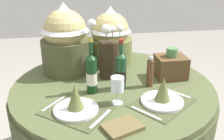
{
  "coord_description": "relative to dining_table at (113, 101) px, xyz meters",
  "views": [
    {
      "loc": [
        -0.24,
        -1.48,
        1.47
      ],
      "look_at": [
        0.0,
        0.03,
        0.82
      ],
      "focal_mm": 40.31,
      "sensor_mm": 36.0,
      "label": 1
    }
  ],
  "objects": [
    {
      "name": "wine_bottle_left",
      "position": [
        0.04,
        -0.08,
        0.26
      ],
      "size": [
        0.07,
        0.07,
        0.32
      ],
      "color": "#194223",
      "rests_on": "dining_table"
    },
    {
      "name": "wine_glass_left",
      "position": [
        -0.02,
        -0.26,
        0.25
      ],
      "size": [
        0.07,
        0.07,
        0.16
      ],
      "color": "silver",
      "rests_on": "dining_table"
    },
    {
      "name": "place_setting_right",
      "position": [
        0.23,
        -0.3,
        0.18
      ],
      "size": [
        0.43,
        0.41,
        0.16
      ],
      "color": "#41492B",
      "rests_on": "dining_table"
    },
    {
      "name": "book_on_table",
      "position": [
        -0.04,
        -0.5,
        0.15
      ],
      "size": [
        0.22,
        0.19,
        0.02
      ],
      "primitive_type": "cube",
      "rotation": [
        0.0,
        0.0,
        0.38
      ],
      "color": "brown",
      "rests_on": "dining_table"
    },
    {
      "name": "wine_bottle_centre",
      "position": [
        -0.15,
        -0.11,
        0.26
      ],
      "size": [
        0.07,
        0.07,
        0.35
      ],
      "color": "#143819",
      "rests_on": "dining_table"
    },
    {
      "name": "place_setting_left",
      "position": [
        -0.25,
        -0.31,
        0.18
      ],
      "size": [
        0.43,
        0.42,
        0.16
      ],
      "color": "#41492B",
      "rests_on": "dining_table"
    },
    {
      "name": "flower_vase",
      "position": [
        -0.01,
        0.11,
        0.29
      ],
      "size": [
        0.23,
        0.15,
        0.4
      ],
      "color": "#332819",
      "rests_on": "dining_table"
    },
    {
      "name": "pepper_mill",
      "position": [
        0.23,
        -0.08,
        0.23
      ],
      "size": [
        0.04,
        0.04,
        0.21
      ],
      "color": "brown",
      "rests_on": "dining_table"
    },
    {
      "name": "woven_basket_side_right",
      "position": [
        0.41,
        0.03,
        0.22
      ],
      "size": [
        0.2,
        0.17,
        0.21
      ],
      "color": "brown",
      "rests_on": "dining_table"
    },
    {
      "name": "gift_tub_back_centre",
      "position": [
        0.05,
        0.4,
        0.36
      ],
      "size": [
        0.34,
        0.34,
        0.44
      ],
      "color": "olive",
      "rests_on": "dining_table"
    },
    {
      "name": "dining_table",
      "position": [
        0.0,
        0.0,
        0.0
      ],
      "size": [
        1.34,
        1.34,
        0.74
      ],
      "color": "#4C5633",
      "rests_on": "ground"
    },
    {
      "name": "gift_tub_back_left",
      "position": [
        -0.29,
        0.26,
        0.39
      ],
      "size": [
        0.35,
        0.35,
        0.49
      ],
      "color": "#474C2D",
      "rests_on": "dining_table"
    }
  ]
}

